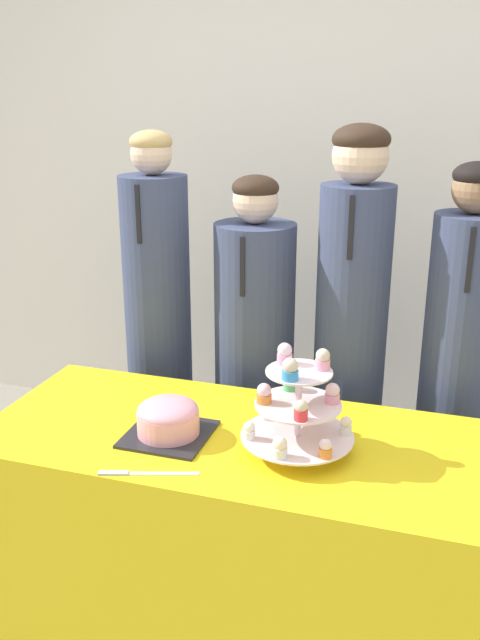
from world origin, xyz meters
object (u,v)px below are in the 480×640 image
at_px(student_1, 254,369).
at_px(round_cake, 168,418).
at_px(student_0, 159,338).
at_px(cupcake_stand, 297,406).
at_px(student_2, 350,350).
at_px(cake_knife, 132,473).
at_px(student_3, 456,381).

bearing_deg(student_1, round_cake, -96.50).
distance_m(round_cake, student_0, 0.76).
distance_m(cupcake_stand, student_2, 0.66).
xyz_separation_m(round_cake, cake_knife, (-0.01, -0.24, -0.06)).
bearing_deg(student_3, student_1, 180.00).
bearing_deg(cupcake_stand, student_0, 138.51).
bearing_deg(student_1, student_3, -0.00).
xyz_separation_m(round_cake, student_2, (0.46, 0.68, 0.03)).
relative_size(round_cake, student_0, 0.16).
xyz_separation_m(student_0, student_1, (0.42, 0.00, -0.09)).
bearing_deg(student_0, cupcake_stand, -41.49).
bearing_deg(round_cake, student_1, 83.50).
xyz_separation_m(round_cake, student_1, (0.08, 0.68, -0.10)).
distance_m(cake_knife, cupcake_stand, 0.51).
distance_m(cake_knife, student_2, 1.04).
distance_m(cupcake_stand, student_0, 0.99).
bearing_deg(cake_knife, round_cake, 70.01).
height_order(cupcake_stand, student_3, student_3).
xyz_separation_m(round_cake, student_0, (-0.34, 0.68, -0.01)).
relative_size(cake_knife, student_0, 0.17).
relative_size(round_cake, student_2, 0.16).
xyz_separation_m(student_1, student_3, (0.78, -0.00, 0.05)).
height_order(round_cake, student_0, student_0).
xyz_separation_m(cupcake_stand, student_1, (-0.32, 0.65, -0.19)).
relative_size(cake_knife, student_2, 0.17).
bearing_deg(student_1, student_0, -180.00).
relative_size(round_cake, student_1, 0.18).
bearing_deg(student_1, cake_knife, -95.47).
relative_size(cupcake_stand, student_3, 0.22).
bearing_deg(cupcake_stand, round_cake, -175.60).
height_order(round_cake, student_2, student_2).
xyz_separation_m(student_0, student_3, (1.19, -0.00, -0.04)).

